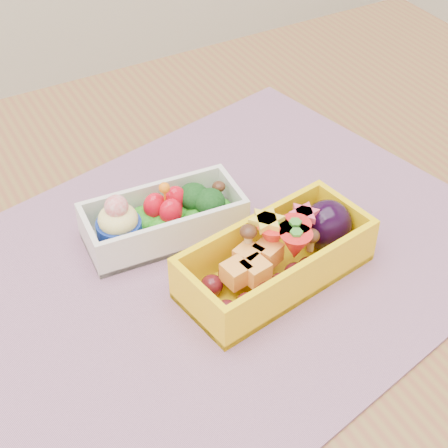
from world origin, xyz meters
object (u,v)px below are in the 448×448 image
table (181,348)px  bento_yellow (279,256)px  placemat (220,260)px  bento_white (163,218)px

table → bento_yellow: (0.08, -0.04, 0.13)m
table → placemat: bearing=3.2°
placemat → bento_yellow: size_ratio=2.73×
table → placemat: (0.05, 0.00, 0.10)m
table → placemat: 0.11m
table → bento_white: 0.14m
placemat → bento_yellow: (0.04, -0.05, 0.03)m
table → bento_white: bento_white is taller
table → placemat: placemat is taller
table → bento_yellow: size_ratio=6.27×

